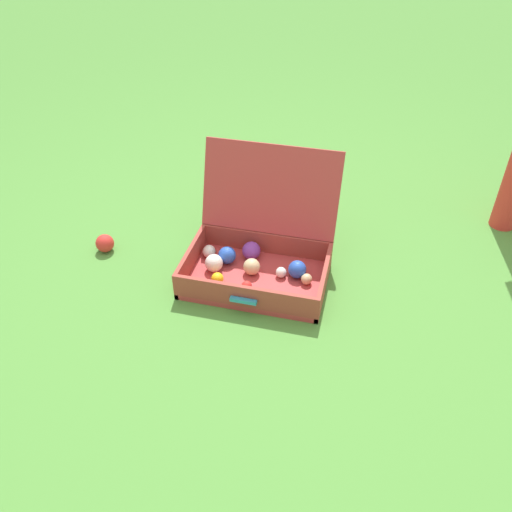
# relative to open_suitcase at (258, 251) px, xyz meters

# --- Properties ---
(ground_plane) EXTENTS (16.00, 16.00, 0.00)m
(ground_plane) POSITION_rel_open_suitcase_xyz_m (0.05, -0.07, -0.11)
(ground_plane) COLOR #4C8C38
(open_suitcase) EXTENTS (0.61, 0.56, 0.50)m
(open_suitcase) POSITION_rel_open_suitcase_xyz_m (0.00, 0.00, 0.00)
(open_suitcase) COLOR #B23838
(open_suitcase) RESTS_ON ground
(stray_ball_on_grass) EXTENTS (0.09, 0.09, 0.09)m
(stray_ball_on_grass) POSITION_rel_open_suitcase_xyz_m (-0.73, -0.03, -0.07)
(stray_ball_on_grass) COLOR red
(stray_ball_on_grass) RESTS_ON ground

